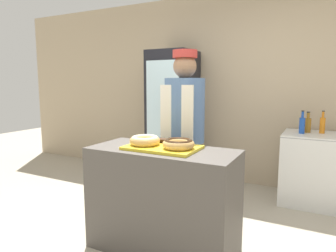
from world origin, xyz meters
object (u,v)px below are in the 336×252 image
brownie_back_left (162,141)px  chest_freezer (326,170)px  donut_light_glaze (145,140)px  baker_person (184,135)px  beverage_fridge (173,117)px  bottle_orange (322,125)px  bottle_amber (308,124)px  donut_chocolate_glaze (178,143)px  bottle_blue (302,125)px  serving_tray (162,148)px  brownie_back_right (178,142)px

brownie_back_left → chest_freezer: size_ratio=0.08×
donut_light_glaze → baker_person: baker_person is taller
beverage_fridge → bottle_orange: 1.94m
donut_light_glaze → bottle_amber: bearing=57.3°
donut_chocolate_glaze → bottle_orange: size_ratio=0.95×
bottle_orange → donut_light_glaze: bearing=-125.9°
beverage_fridge → brownie_back_left: bearing=-66.7°
donut_light_glaze → brownie_back_left: size_ratio=3.13×
bottle_blue → bottle_orange: bottle_blue is taller
bottle_blue → bottle_amber: 0.13m
baker_person → bottle_orange: (1.23, 1.25, 0.03)m
chest_freezer → bottle_orange: bottle_orange is taller
serving_tray → donut_chocolate_glaze: bearing=-8.1°
donut_chocolate_glaze → bottle_amber: (0.86, 1.83, -0.02)m
serving_tray → donut_light_glaze: size_ratio=2.32×
baker_person → brownie_back_left: bearing=-92.7°
bottle_orange → baker_person: bearing=-134.7°
brownie_back_left → chest_freezer: (1.32, 1.60, -0.51)m
beverage_fridge → chest_freezer: size_ratio=1.94×
brownie_back_left → bottle_blue: bottle_blue is taller
donut_chocolate_glaze → baker_person: size_ratio=0.15×
baker_person → serving_tray: bearing=-84.0°
serving_tray → donut_light_glaze: 0.17m
serving_tray → bottle_blue: bottle_blue is taller
brownie_back_left → baker_person: bearing=87.3°
bottle_orange → beverage_fridge: bearing=-177.6°
brownie_back_right → chest_freezer: (1.16, 1.60, -0.51)m
donut_light_glaze → chest_freezer: size_ratio=0.26×
serving_tray → bottle_amber: bearing=60.6°
baker_person → bottle_blue: (1.02, 1.12, 0.03)m
serving_tray → bottle_blue: (0.96, 1.69, 0.05)m
baker_person → donut_light_glaze: bearing=-99.4°
baker_person → beverage_fridge: bearing=121.2°
brownie_back_left → brownie_back_right: size_ratio=1.00×
donut_light_glaze → bottle_orange: bottle_orange is taller
donut_chocolate_glaze → baker_person: 0.63m
brownie_back_right → bottle_amber: bearing=60.6°
brownie_back_right → beverage_fridge: (-0.85, 1.59, 0.01)m
bottle_blue → donut_light_glaze: bearing=-123.1°
brownie_back_right → beverage_fridge: size_ratio=0.04×
donut_light_glaze → bottle_orange: size_ratio=0.95×
brownie_back_right → bottle_orange: (1.09, 1.67, 0.02)m
brownie_back_right → chest_freezer: 2.04m
donut_chocolate_glaze → bottle_blue: size_ratio=0.94×
bottle_blue → bottle_orange: size_ratio=1.01×
bottle_amber → beverage_fridge: bearing=-177.8°
serving_tray → brownie_back_left: (-0.08, 0.14, 0.03)m
donut_chocolate_glaze → baker_person: bearing=110.2°
baker_person → chest_freezer: baker_person is taller
chest_freezer → bottle_orange: 0.53m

